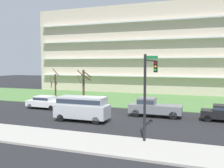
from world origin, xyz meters
TOP-DOWN VIEW (x-y plane):
  - ground at (0.00, 0.00)m, footprint 160.00×160.00m
  - sidewalk_curb_near at (0.00, -8.00)m, footprint 80.00×4.00m
  - grass_lawn_strip at (0.00, 14.00)m, footprint 80.00×16.00m
  - apartment_building at (0.00, 27.11)m, footprint 45.46×11.18m
  - tree_far_left at (-11.46, 9.69)m, footprint 1.73×1.33m
  - tree_left at (-6.35, 9.27)m, footprint 2.13×1.63m
  - sedan_white_near_left at (-8.33, 2.50)m, footprint 4.44×1.91m
  - van_silver_center_left at (-0.92, -2.00)m, footprint 5.22×2.05m
  - pickup_gray_center_right at (5.08, 2.49)m, footprint 5.45×2.13m
  - traffic_signal_mast at (6.22, -5.16)m, footprint 0.90×4.35m

SIDE VIEW (x-z plane):
  - ground at x=0.00m, z-range 0.00..0.00m
  - grass_lawn_strip at x=0.00m, z-range 0.00..0.08m
  - sidewalk_curb_near at x=0.00m, z-range 0.00..0.15m
  - sedan_white_near_left at x=-8.33m, z-range 0.09..1.66m
  - pickup_gray_center_right at x=5.08m, z-range 0.04..1.99m
  - van_silver_center_left at x=-0.92m, z-range 0.22..2.58m
  - tree_far_left at x=-11.46m, z-range -0.18..4.64m
  - tree_left at x=-6.35m, z-range 0.35..5.02m
  - traffic_signal_mast at x=6.22m, z-range 1.09..7.22m
  - apartment_building at x=0.00m, z-range 0.00..16.50m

